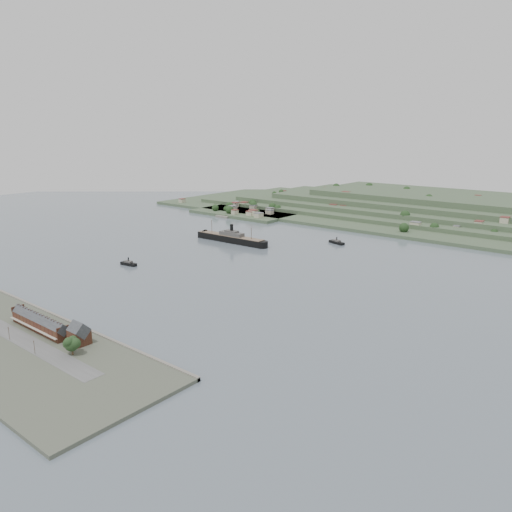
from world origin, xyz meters
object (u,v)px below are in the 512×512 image
Objects in this scene: gabled_building at (79,334)px; fig_tree at (71,344)px; tugboat at (129,263)px; terrace_row at (40,323)px; steamship at (229,238)px.

fig_tree is (9.46, -10.48, 0.41)m from gabled_building.
fig_tree is (134.65, -137.55, 6.72)m from tugboat.
tugboat is at bearing 134.39° from fig_tree.
terrace_row is 5.14× the size of fig_tree.
tugboat is (-125.19, 127.07, -6.31)m from gabled_building.
gabled_building is 178.49m from tugboat.
tugboat is at bearing 123.78° from terrace_row.
fig_tree is at bearing -64.22° from steamship.
steamship is at bearing 115.78° from fig_tree.
gabled_building is at bearing 6.12° from terrace_row.
gabled_building is (37.50, 4.02, 1.34)m from terrace_row.
tugboat is (-4.32, -132.27, -2.61)m from steamship.
fig_tree reaches higher than tugboat.
steamship is (-120.87, 259.35, -3.69)m from gabled_building.
terrace_row is at bearing 172.17° from fig_tree.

